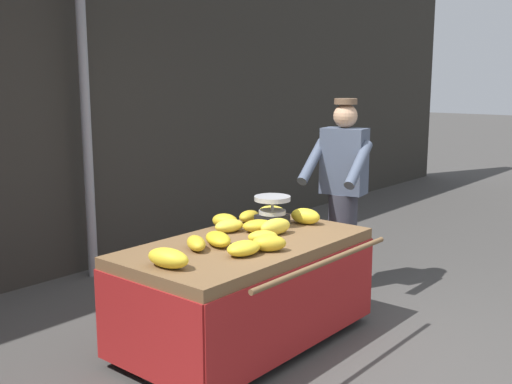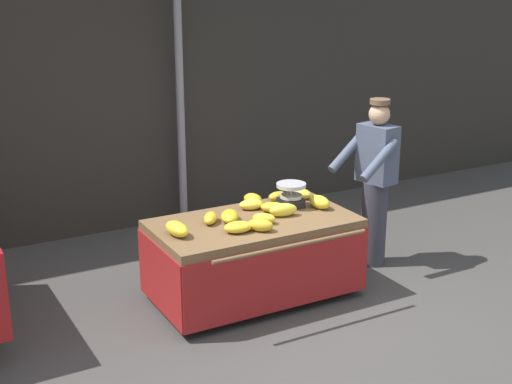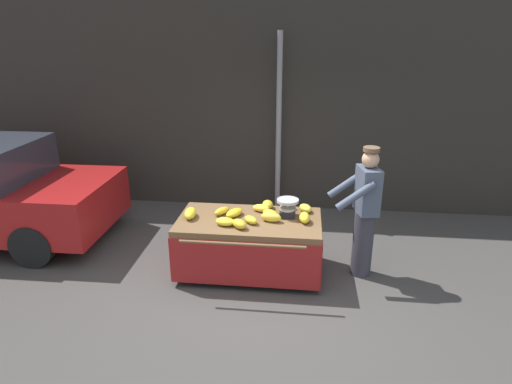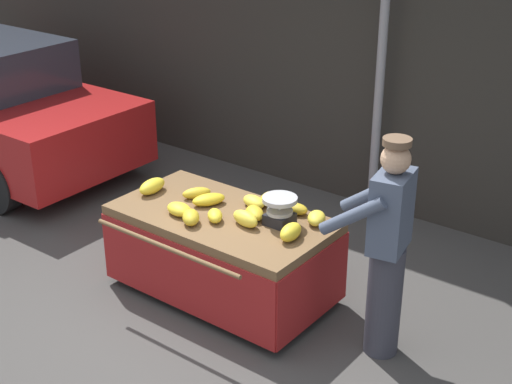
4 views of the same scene
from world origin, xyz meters
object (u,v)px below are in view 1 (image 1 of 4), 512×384
at_px(banana_bunch_2, 305,216).
at_px(banana_bunch_6, 218,239).
at_px(banana_bunch_10, 244,248).
at_px(banana_bunch_12, 258,226).
at_px(street_pole, 86,119).
at_px(banana_cart, 246,270).
at_px(vendor_person, 343,194).
at_px(banana_bunch_11, 263,237).
at_px(weighing_scale, 272,211).
at_px(banana_bunch_7, 225,221).
at_px(banana_bunch_8, 276,227).
at_px(banana_bunch_1, 229,226).
at_px(banana_bunch_4, 168,258).
at_px(banana_bunch_9, 249,216).
at_px(banana_bunch_3, 269,243).
at_px(banana_bunch_5, 196,243).
at_px(banana_bunch_0, 272,212).

xyz_separation_m(banana_bunch_2, banana_bunch_6, (-0.90, 0.09, -0.02)).
height_order(banana_bunch_10, banana_bunch_12, banana_bunch_10).
bearing_deg(banana_bunch_10, street_pole, 78.20).
bearing_deg(banana_cart, vendor_person, 4.45).
height_order(banana_bunch_6, banana_bunch_11, same).
xyz_separation_m(banana_bunch_2, banana_bunch_12, (-0.44, 0.12, -0.01)).
distance_m(weighing_scale, banana_bunch_7, 0.37).
distance_m(banana_bunch_6, vendor_person, 1.65).
xyz_separation_m(banana_bunch_8, banana_bunch_12, (-0.02, 0.15, -0.01)).
height_order(banana_bunch_1, banana_bunch_12, same).
height_order(banana_bunch_4, banana_bunch_9, banana_bunch_4).
xyz_separation_m(banana_bunch_1, vendor_person, (1.32, -0.16, 0.06)).
bearing_deg(banana_bunch_12, banana_cart, -158.57).
bearing_deg(banana_bunch_3, banana_bunch_2, 18.64).
bearing_deg(banana_bunch_3, vendor_person, 14.31).
distance_m(weighing_scale, banana_bunch_1, 0.38).
height_order(banana_bunch_2, banana_bunch_12, banana_bunch_2).
xyz_separation_m(banana_bunch_10, vendor_person, (1.72, 0.33, 0.06)).
distance_m(banana_bunch_1, banana_bunch_12, 0.22).
bearing_deg(weighing_scale, banana_bunch_4, -171.68).
xyz_separation_m(banana_cart, banana_bunch_2, (0.70, -0.01, 0.27)).
distance_m(banana_bunch_8, vendor_person, 1.18).
distance_m(street_pole, banana_bunch_3, 2.55).
bearing_deg(weighing_scale, vendor_person, -1.90).
bearing_deg(banana_bunch_4, banana_bunch_3, -19.80).
xyz_separation_m(weighing_scale, banana_bunch_5, (-0.86, -0.03, -0.07)).
bearing_deg(banana_bunch_1, banana_bunch_5, -162.48).
bearing_deg(banana_bunch_10, banana_bunch_5, 107.54).
bearing_deg(banana_bunch_5, banana_bunch_7, 25.27).
distance_m(banana_bunch_8, banana_bunch_9, 0.46).
relative_size(banana_bunch_2, banana_bunch_9, 1.17).
xyz_separation_m(banana_bunch_4, banana_bunch_12, (1.02, 0.14, -0.01)).
height_order(banana_bunch_2, banana_bunch_5, banana_bunch_2).
relative_size(banana_bunch_11, banana_bunch_12, 0.88).
bearing_deg(vendor_person, banana_bunch_9, 164.80).
relative_size(banana_bunch_6, banana_bunch_7, 1.37).
relative_size(banana_bunch_6, banana_bunch_9, 1.37).
bearing_deg(banana_bunch_8, banana_bunch_2, 4.15).
bearing_deg(banana_bunch_0, banana_cart, -155.18).
bearing_deg(banana_bunch_1, banana_bunch_0, 5.61).
height_order(banana_bunch_6, banana_bunch_12, banana_bunch_12).
relative_size(weighing_scale, banana_bunch_5, 1.12).
distance_m(street_pole, banana_bunch_2, 2.32).
xyz_separation_m(banana_bunch_3, banana_bunch_6, (-0.12, 0.35, -0.01)).
relative_size(banana_bunch_3, banana_bunch_7, 1.09).
bearing_deg(banana_bunch_6, vendor_person, 1.33).
distance_m(banana_bunch_1, banana_bunch_8, 0.35).
height_order(banana_cart, banana_bunch_2, banana_bunch_2).
height_order(banana_bunch_5, banana_bunch_8, banana_bunch_8).
distance_m(banana_bunch_12, vendor_person, 1.19).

